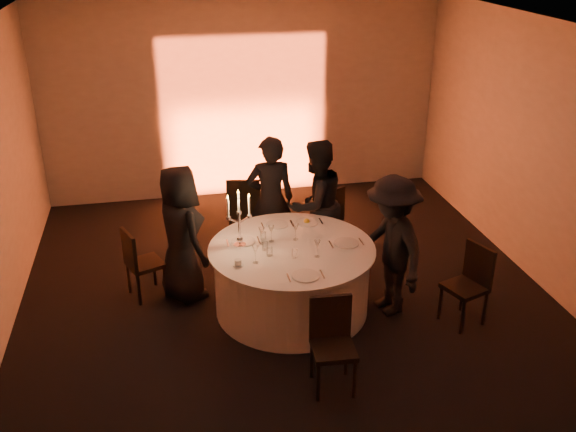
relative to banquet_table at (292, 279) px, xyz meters
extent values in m
plane|color=black|center=(0.00, 0.00, -0.38)|extent=(7.00, 7.00, 0.00)
plane|color=silver|center=(0.00, 0.00, 2.62)|extent=(7.00, 7.00, 0.00)
plane|color=#B3AEA6|center=(0.00, 3.50, 1.12)|extent=(7.00, 0.00, 7.00)
plane|color=#B3AEA6|center=(0.00, -3.50, 1.12)|extent=(7.00, 0.00, 7.00)
plane|color=#B3AEA6|center=(3.00, 0.00, 1.12)|extent=(0.00, 7.00, 7.00)
cube|color=black|center=(0.00, 3.20, -0.33)|extent=(0.25, 0.12, 0.10)
cylinder|color=black|center=(0.00, 0.00, -0.37)|extent=(0.60, 0.60, 0.03)
cylinder|color=black|center=(0.00, 0.00, -0.01)|extent=(0.20, 0.20, 0.75)
cylinder|color=white|center=(0.00, 0.00, -0.01)|extent=(1.68, 1.68, 0.75)
cylinder|color=white|center=(0.00, 0.00, 0.38)|extent=(1.80, 1.80, 0.02)
cube|color=black|center=(-1.57, 0.63, 0.02)|extent=(0.48, 0.48, 0.05)
cube|color=black|center=(-1.73, 0.57, 0.25)|extent=(0.17, 0.36, 0.42)
cylinder|color=black|center=(-1.37, 0.54, -0.19)|extent=(0.04, 0.04, 0.40)
cylinder|color=black|center=(-1.48, 0.83, -0.19)|extent=(0.04, 0.04, 0.40)
cylinder|color=black|center=(-1.66, 0.42, -0.19)|extent=(0.04, 0.04, 0.40)
cylinder|color=black|center=(-1.78, 0.72, -0.19)|extent=(0.04, 0.04, 0.40)
cube|color=black|center=(-0.28, 1.72, 0.08)|extent=(0.49, 0.49, 0.05)
cube|color=black|center=(-0.31, 1.53, 0.35)|extent=(0.43, 0.11, 0.49)
cylinder|color=black|center=(-0.07, 1.87, -0.16)|extent=(0.04, 0.04, 0.46)
cylinder|color=black|center=(-0.43, 1.93, -0.16)|extent=(0.04, 0.04, 0.46)
cylinder|color=black|center=(-0.12, 1.51, -0.16)|extent=(0.04, 0.04, 0.46)
cylinder|color=black|center=(-0.49, 1.57, -0.16)|extent=(0.04, 0.04, 0.46)
cube|color=black|center=(0.73, 1.41, 0.03)|extent=(0.51, 0.51, 0.05)
cube|color=black|center=(0.81, 1.25, 0.27)|extent=(0.36, 0.21, 0.44)
cylinder|color=black|center=(0.80, 1.63, -0.18)|extent=(0.04, 0.04, 0.41)
cylinder|color=black|center=(0.51, 1.48, -0.18)|extent=(0.04, 0.04, 0.41)
cylinder|color=black|center=(0.95, 1.34, -0.18)|extent=(0.04, 0.04, 0.41)
cylinder|color=black|center=(0.66, 1.19, -0.18)|extent=(0.04, 0.04, 0.41)
cube|color=black|center=(1.74, -0.62, 0.04)|extent=(0.49, 0.49, 0.05)
cube|color=black|center=(1.90, -0.57, 0.27)|extent=(0.17, 0.38, 0.44)
cylinder|color=black|center=(1.53, -0.52, -0.18)|extent=(0.04, 0.04, 0.41)
cylinder|color=black|center=(1.64, -0.83, -0.18)|extent=(0.04, 0.04, 0.41)
cylinder|color=black|center=(1.84, -0.41, -0.18)|extent=(0.04, 0.04, 0.41)
cylinder|color=black|center=(1.95, -0.72, -0.18)|extent=(0.04, 0.04, 0.41)
cube|color=black|center=(0.09, -1.38, 0.04)|extent=(0.41, 0.41, 0.05)
cube|color=black|center=(0.10, -1.21, 0.28)|extent=(0.39, 0.07, 0.44)
cylinder|color=black|center=(-0.08, -1.54, -0.18)|extent=(0.04, 0.04, 0.41)
cylinder|color=black|center=(0.25, -1.56, -0.18)|extent=(0.04, 0.04, 0.41)
cylinder|color=black|center=(-0.06, -1.20, -0.18)|extent=(0.04, 0.04, 0.41)
cylinder|color=black|center=(0.27, -1.23, -0.18)|extent=(0.04, 0.04, 0.41)
imported|color=black|center=(-1.15, 0.53, 0.41)|extent=(0.78, 0.91, 1.58)
imported|color=black|center=(-0.01, 1.20, 0.44)|extent=(0.60, 0.40, 1.64)
imported|color=black|center=(0.50, 0.97, 0.43)|extent=(0.99, 0.91, 1.63)
imported|color=black|center=(1.04, -0.23, 0.41)|extent=(0.79, 1.13, 1.58)
cylinder|color=white|center=(-0.49, 0.23, 0.39)|extent=(0.27, 0.27, 0.01)
cube|color=silver|center=(-0.66, 0.23, 0.39)|extent=(0.01, 0.17, 0.01)
cube|color=silver|center=(-0.32, 0.23, 0.39)|extent=(0.02, 0.17, 0.01)
cylinder|color=white|center=(-0.05, 0.58, 0.39)|extent=(0.25, 0.25, 0.01)
cube|color=silver|center=(-0.22, 0.58, 0.39)|extent=(0.02, 0.17, 0.01)
cube|color=silver|center=(0.12, 0.58, 0.39)|extent=(0.02, 0.17, 0.01)
cylinder|color=white|center=(0.30, 0.57, 0.39)|extent=(0.26, 0.26, 0.01)
cube|color=silver|center=(0.13, 0.57, 0.39)|extent=(0.02, 0.17, 0.01)
cube|color=silver|center=(0.47, 0.57, 0.39)|extent=(0.02, 0.17, 0.01)
sphere|color=yellow|center=(0.30, 0.57, 0.43)|extent=(0.07, 0.07, 0.07)
cylinder|color=white|center=(0.60, -0.03, 0.39)|extent=(0.27, 0.27, 0.01)
cube|color=silver|center=(0.43, -0.03, 0.39)|extent=(0.02, 0.17, 0.01)
cube|color=silver|center=(0.77, -0.03, 0.39)|extent=(0.01, 0.17, 0.01)
cylinder|color=white|center=(0.00, -0.63, 0.39)|extent=(0.27, 0.27, 0.01)
cube|color=silver|center=(-0.17, -0.63, 0.39)|extent=(0.02, 0.17, 0.01)
cube|color=silver|center=(0.17, -0.63, 0.39)|extent=(0.02, 0.17, 0.01)
cylinder|color=white|center=(-0.62, -0.27, 0.39)|extent=(0.11, 0.11, 0.01)
cylinder|color=white|center=(-0.62, -0.27, 0.42)|extent=(0.07, 0.07, 0.06)
cylinder|color=silver|center=(-0.54, 0.15, 0.40)|extent=(0.13, 0.13, 0.02)
sphere|color=silver|center=(-0.54, 0.15, 0.46)|extent=(0.07, 0.07, 0.07)
cylinder|color=silver|center=(-0.54, 0.15, 0.59)|extent=(0.03, 0.03, 0.34)
cylinder|color=silver|center=(-0.54, 0.15, 0.78)|extent=(0.06, 0.06, 0.03)
cylinder|color=white|center=(-0.54, 0.15, 0.89)|extent=(0.02, 0.02, 0.22)
cone|color=#FFA02D|center=(-0.54, 0.15, 1.02)|extent=(0.02, 0.02, 0.04)
cylinder|color=silver|center=(-0.59, 0.15, 0.69)|extent=(0.12, 0.02, 0.08)
cylinder|color=silver|center=(-0.65, 0.15, 0.73)|extent=(0.05, 0.05, 0.03)
cylinder|color=white|center=(-0.65, 0.15, 0.84)|extent=(0.02, 0.02, 0.22)
cone|color=#FFA02D|center=(-0.65, 0.15, 0.97)|extent=(0.02, 0.02, 0.04)
cylinder|color=silver|center=(-0.48, 0.15, 0.69)|extent=(0.12, 0.02, 0.08)
cylinder|color=silver|center=(-0.43, 0.15, 0.73)|extent=(0.05, 0.05, 0.03)
cylinder|color=white|center=(-0.43, 0.15, 0.84)|extent=(0.02, 0.02, 0.22)
cone|color=#FFA02D|center=(-0.43, 0.15, 0.97)|extent=(0.02, 0.02, 0.04)
cylinder|color=white|center=(-0.30, 0.16, 0.39)|extent=(0.06, 0.06, 0.01)
cylinder|color=white|center=(-0.30, 0.16, 0.44)|extent=(0.01, 0.01, 0.10)
cone|color=white|center=(-0.30, 0.16, 0.53)|extent=(0.07, 0.07, 0.09)
cylinder|color=white|center=(-0.19, 0.18, 0.39)|extent=(0.06, 0.06, 0.01)
cylinder|color=white|center=(-0.19, 0.18, 0.44)|extent=(0.01, 0.01, 0.10)
cone|color=white|center=(-0.19, 0.18, 0.53)|extent=(0.07, 0.07, 0.09)
cylinder|color=white|center=(0.21, -0.26, 0.39)|extent=(0.06, 0.06, 0.01)
cylinder|color=white|center=(0.21, -0.26, 0.44)|extent=(0.01, 0.01, 0.10)
cone|color=white|center=(0.21, -0.26, 0.53)|extent=(0.07, 0.07, 0.09)
cylinder|color=white|center=(-0.43, -0.26, 0.39)|extent=(0.06, 0.06, 0.01)
cylinder|color=white|center=(-0.43, -0.26, 0.44)|extent=(0.01, 0.01, 0.10)
cone|color=white|center=(-0.43, -0.26, 0.53)|extent=(0.07, 0.07, 0.09)
cylinder|color=white|center=(0.08, 0.17, 0.39)|extent=(0.06, 0.06, 0.01)
cylinder|color=white|center=(0.08, 0.17, 0.44)|extent=(0.01, 0.01, 0.10)
cone|color=white|center=(0.08, 0.17, 0.53)|extent=(0.07, 0.07, 0.09)
cylinder|color=white|center=(-0.02, -0.23, 0.43)|extent=(0.07, 0.07, 0.09)
cylinder|color=white|center=(-0.27, 0.25, 0.43)|extent=(0.07, 0.07, 0.09)
cylinder|color=white|center=(-0.27, -0.13, 0.43)|extent=(0.07, 0.07, 0.09)
cylinder|color=white|center=(-0.29, 0.00, 0.43)|extent=(0.07, 0.07, 0.09)
camera|label=1|loc=(-1.28, -5.96, 3.56)|focal=40.00mm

